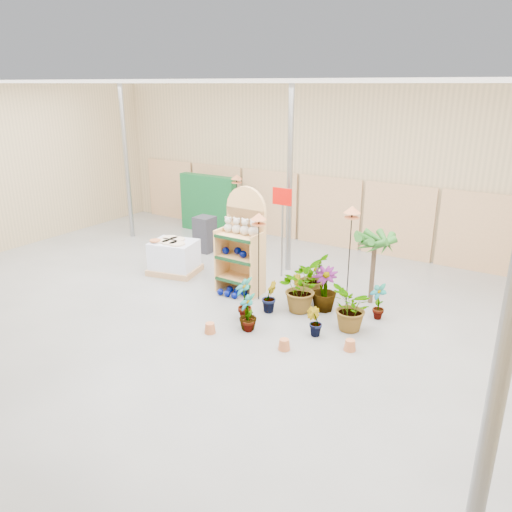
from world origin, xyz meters
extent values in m
cube|color=slate|center=(0.00, 0.00, -0.05)|extent=(15.00, 12.00, 0.10)
cube|color=white|center=(0.00, 0.00, 4.55)|extent=(15.00, 12.00, 0.10)
cube|color=tan|center=(0.00, 6.05, 2.25)|extent=(15.00, 0.10, 4.50)
cylinder|color=gray|center=(5.50, -3.50, 2.25)|extent=(0.14, 0.14, 4.50)
cylinder|color=gray|center=(-5.50, 3.50, 2.25)|extent=(0.14, 0.14, 4.50)
cylinder|color=gray|center=(0.00, 3.50, 2.25)|extent=(0.14, 0.14, 4.50)
cube|color=tan|center=(-6.00, 5.92, 1.00)|extent=(1.90, 0.06, 2.00)
cube|color=tan|center=(-4.00, 5.92, 1.00)|extent=(1.90, 0.06, 2.00)
cube|color=tan|center=(-2.00, 5.92, 1.00)|extent=(1.90, 0.06, 2.00)
cube|color=tan|center=(0.00, 5.92, 1.00)|extent=(1.90, 0.06, 2.00)
cube|color=tan|center=(2.00, 5.92, 1.00)|extent=(1.90, 0.06, 2.00)
cube|color=tan|center=(4.00, 5.92, 1.00)|extent=(1.90, 0.06, 2.00)
cube|color=tan|center=(-0.22, 1.92, 0.94)|extent=(1.00, 0.10, 1.89)
cylinder|color=tan|center=(-0.22, 1.92, 1.89)|extent=(1.00, 0.10, 1.00)
cube|color=tan|center=(-0.22, 1.63, 0.33)|extent=(0.96, 0.57, 0.04)
cube|color=#0F3819|center=(-0.22, 1.36, 0.33)|extent=(0.95, 0.05, 0.07)
cube|color=tan|center=(-0.22, 1.63, 0.83)|extent=(0.96, 0.57, 0.04)
cube|color=#0F3819|center=(-0.22, 1.36, 0.83)|extent=(0.95, 0.05, 0.07)
cube|color=tan|center=(-0.22, 1.63, 1.33)|extent=(0.96, 0.57, 0.04)
cube|color=#0F3819|center=(-0.22, 1.36, 1.33)|extent=(0.95, 0.05, 0.07)
cube|color=tan|center=(-0.70, 1.63, 0.72)|extent=(0.05, 0.56, 1.44)
cube|color=tan|center=(0.26, 1.63, 0.72)|extent=(0.05, 0.56, 1.44)
sphere|color=beige|center=(-0.55, 1.70, 1.45)|extent=(0.20, 0.20, 0.20)
sphere|color=beige|center=(-0.55, 1.70, 1.62)|extent=(0.16, 0.16, 0.16)
sphere|color=beige|center=(-0.33, 1.70, 1.46)|extent=(0.21, 0.21, 0.21)
sphere|color=beige|center=(-0.33, 1.70, 1.63)|extent=(0.16, 0.16, 0.16)
sphere|color=beige|center=(-0.11, 1.70, 1.46)|extent=(0.22, 0.22, 0.22)
sphere|color=beige|center=(-0.11, 1.70, 1.64)|extent=(0.16, 0.16, 0.16)
sphere|color=beige|center=(0.11, 1.70, 1.47)|extent=(0.23, 0.23, 0.23)
sphere|color=beige|center=(0.11, 1.70, 1.65)|extent=(0.16, 0.16, 0.16)
sphere|color=#010A5A|center=(-0.58, 1.61, 0.94)|extent=(0.17, 0.17, 0.17)
sphere|color=#010A5A|center=(-0.34, 1.74, 0.94)|extent=(0.17, 0.17, 0.17)
sphere|color=#010A5A|center=(-0.10, 1.61, 0.94)|extent=(0.17, 0.17, 0.17)
sphere|color=#010A5A|center=(0.13, 1.74, 0.94)|extent=(0.17, 0.17, 0.17)
sphere|color=#010A5A|center=(-0.49, 1.25, 0.07)|extent=(0.15, 0.15, 0.15)
sphere|color=#010A5A|center=(-0.39, 1.49, 0.07)|extent=(0.15, 0.15, 0.15)
sphere|color=#010A5A|center=(-0.30, 1.25, 0.07)|extent=(0.15, 0.15, 0.15)
sphere|color=#010A5A|center=(-0.20, 1.49, 0.07)|extent=(0.15, 0.15, 0.15)
sphere|color=#010A5A|center=(-0.11, 1.25, 0.07)|extent=(0.15, 0.15, 0.15)
sphere|color=#010A5A|center=(-0.01, 1.49, 0.07)|extent=(0.15, 0.15, 0.15)
cube|color=tan|center=(-2.28, 1.79, 0.07)|extent=(1.33, 1.18, 0.14)
cube|color=white|center=(-2.28, 1.79, 0.48)|extent=(1.21, 1.07, 0.67)
cylinder|color=beige|center=(-2.52, 1.65, 0.83)|extent=(0.38, 0.38, 0.04)
cylinder|color=beige|center=(-2.28, 1.65, 0.83)|extent=(0.38, 0.38, 0.04)
cylinder|color=beige|center=(-2.04, 1.65, 0.83)|extent=(0.38, 0.38, 0.04)
cylinder|color=beige|center=(-2.52, 1.94, 0.83)|extent=(0.38, 0.38, 0.04)
cylinder|color=beige|center=(-2.28, 1.94, 0.83)|extent=(0.38, 0.38, 0.04)
cube|color=black|center=(-2.68, 3.54, 0.25)|extent=(0.50, 0.50, 0.50)
cube|color=black|center=(-2.68, 3.54, 0.75)|extent=(0.50, 0.50, 0.50)
cube|color=#0E4E22|center=(-3.80, 5.20, 0.90)|extent=(2.00, 0.30, 1.80)
cylinder|color=gray|center=(0.10, 3.00, 1.10)|extent=(0.05, 0.05, 2.20)
cube|color=#BE0A04|center=(0.10, 2.96, 2.00)|extent=(0.50, 0.03, 0.40)
cylinder|color=black|center=(0.36, 1.51, 0.86)|extent=(0.02, 0.02, 1.71)
cylinder|color=#C3693B|center=(0.36, 1.51, 1.71)|extent=(0.30, 0.30, 0.02)
cone|color=#C3693B|center=(0.36, 1.51, 1.88)|extent=(0.34, 0.34, 0.14)
cylinder|color=black|center=(2.10, 2.26, 0.96)|extent=(0.02, 0.02, 1.93)
cylinder|color=#C3693B|center=(2.10, 2.26, 1.93)|extent=(0.30, 0.30, 0.02)
cone|color=#C3693B|center=(2.10, 2.26, 2.10)|extent=(0.34, 0.34, 0.14)
cylinder|color=black|center=(-2.43, 4.79, 0.89)|extent=(0.02, 0.02, 1.78)
cylinder|color=#C3693B|center=(-2.43, 4.79, 1.78)|extent=(0.30, 0.30, 0.02)
cone|color=#C3693B|center=(-2.43, 4.79, 1.95)|extent=(0.34, 0.34, 0.14)
cylinder|color=#4D3928|center=(2.49, 2.66, 0.66)|extent=(0.10, 0.10, 1.32)
imported|color=#23611E|center=(0.62, 0.55, 0.45)|extent=(0.56, 0.56, 0.89)
imported|color=#23611E|center=(0.87, 1.12, 0.33)|extent=(0.36, 0.42, 0.66)
imported|color=#23611E|center=(1.36, 1.50, 0.51)|extent=(1.06, 1.14, 1.02)
imported|color=#23611E|center=(1.79, 1.79, 0.47)|extent=(0.53, 0.53, 0.93)
imported|color=#23611E|center=(2.88, 1.99, 0.37)|extent=(0.48, 0.44, 0.75)
imported|color=#23611E|center=(1.24, 1.79, 0.34)|extent=(0.46, 0.47, 0.67)
imported|color=#23611E|center=(1.22, 2.32, 0.45)|extent=(0.90, 0.98, 0.91)
imported|color=#23611E|center=(0.93, 0.20, 0.30)|extent=(0.36, 0.36, 0.60)
imported|color=#23611E|center=(0.96, 0.15, 0.39)|extent=(0.49, 0.48, 0.77)
imported|color=#23611E|center=(2.11, 0.66, 0.28)|extent=(0.31, 0.25, 0.55)
imported|color=#23611E|center=(2.63, 1.20, 0.47)|extent=(1.04, 1.09, 0.94)
imported|color=#23611E|center=(1.25, 2.57, 0.32)|extent=(0.42, 0.42, 0.64)
camera|label=1|loc=(5.66, -7.02, 4.49)|focal=35.00mm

